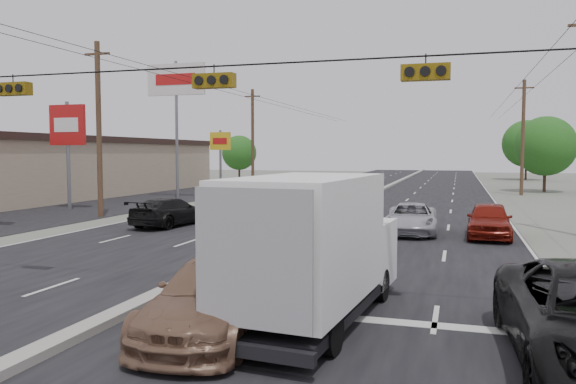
{
  "coord_description": "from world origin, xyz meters",
  "views": [
    {
      "loc": [
        7.23,
        -12.65,
        3.71
      ],
      "look_at": [
        0.96,
        7.94,
        2.2
      ],
      "focal_mm": 35.0,
      "sensor_mm": 36.0,
      "label": 1
    }
  ],
  "objects_px": {
    "pole_sign_mid": "(68,131)",
    "pole_sign_far": "(220,146)",
    "oncoming_near": "(170,212)",
    "tree_right_mid": "(545,146)",
    "queue_car_c": "(411,219)",
    "red_sedan": "(266,248)",
    "queue_car_e": "(489,220)",
    "box_truck": "(316,247)",
    "queue_car_b": "(352,233)",
    "utility_pole_left_b": "(99,128)",
    "queue_car_a": "(329,221)",
    "oncoming_far": "(310,200)",
    "tan_sedan": "(219,296)",
    "tree_left_far": "(239,153)",
    "tree_right_far": "(527,144)",
    "utility_pole_right_c": "(523,137)",
    "utility_pole_left_c": "(253,139)",
    "pole_sign_billboard": "(176,88)"
  },
  "relations": [
    {
      "from": "tree_right_far",
      "to": "utility_pole_left_c",
      "type": "bearing_deg",
      "value": -133.53
    },
    {
      "from": "utility_pole_left_b",
      "to": "pole_sign_mid",
      "type": "xyz_separation_m",
      "value": [
        -4.5,
        3.0,
        0.01
      ]
    },
    {
      "from": "pole_sign_billboard",
      "to": "utility_pole_left_c",
      "type": "bearing_deg",
      "value": 80.54
    },
    {
      "from": "queue_car_b",
      "to": "queue_car_e",
      "type": "distance_m",
      "value": 7.37
    },
    {
      "from": "oncoming_near",
      "to": "tree_right_mid",
      "type": "bearing_deg",
      "value": -117.13
    },
    {
      "from": "tree_left_far",
      "to": "box_truck",
      "type": "relative_size",
      "value": 0.94
    },
    {
      "from": "pole_sign_mid",
      "to": "queue_car_c",
      "type": "xyz_separation_m",
      "value": [
        22.19,
        -4.55,
        -4.43
      ]
    },
    {
      "from": "pole_sign_far",
      "to": "queue_car_c",
      "type": "bearing_deg",
      "value": -51.4
    },
    {
      "from": "pole_sign_far",
      "to": "queue_car_b",
      "type": "bearing_deg",
      "value": -58.83
    },
    {
      "from": "box_truck",
      "to": "red_sedan",
      "type": "bearing_deg",
      "value": 125.18
    },
    {
      "from": "utility_pole_left_b",
      "to": "pole_sign_mid",
      "type": "bearing_deg",
      "value": 146.31
    },
    {
      "from": "pole_sign_far",
      "to": "queue_car_b",
      "type": "height_order",
      "value": "pole_sign_far"
    },
    {
      "from": "pole_sign_far",
      "to": "tree_left_far",
      "type": "relative_size",
      "value": 0.98
    },
    {
      "from": "oncoming_far",
      "to": "queue_car_b",
      "type": "bearing_deg",
      "value": 114.03
    },
    {
      "from": "utility_pole_left_b",
      "to": "queue_car_a",
      "type": "xyz_separation_m",
      "value": [
        14.34,
        -3.74,
        -4.4
      ]
    },
    {
      "from": "pole_sign_far",
      "to": "oncoming_far",
      "type": "distance_m",
      "value": 23.16
    },
    {
      "from": "utility_pole_right_c",
      "to": "pole_sign_far",
      "type": "bearing_deg",
      "value": -180.0
    },
    {
      "from": "pole_sign_billboard",
      "to": "queue_car_a",
      "type": "bearing_deg",
      "value": -45.7
    },
    {
      "from": "tan_sedan",
      "to": "oncoming_far",
      "type": "distance_m",
      "value": 24.64
    },
    {
      "from": "pole_sign_far",
      "to": "red_sedan",
      "type": "relative_size",
      "value": 1.44
    },
    {
      "from": "box_truck",
      "to": "queue_car_b",
      "type": "bearing_deg",
      "value": 100.32
    },
    {
      "from": "tan_sedan",
      "to": "queue_car_b",
      "type": "xyz_separation_m",
      "value": [
        0.94,
        9.96,
        -0.05
      ]
    },
    {
      "from": "tan_sedan",
      "to": "red_sedan",
      "type": "bearing_deg",
      "value": 96.33
    },
    {
      "from": "utility_pole_left_b",
      "to": "queue_car_a",
      "type": "height_order",
      "value": "utility_pole_left_b"
    },
    {
      "from": "tan_sedan",
      "to": "oncoming_near",
      "type": "xyz_separation_m",
      "value": [
        -9.26,
        14.78,
        -0.05
      ]
    },
    {
      "from": "utility_pole_left_c",
      "to": "pole_sign_billboard",
      "type": "xyz_separation_m",
      "value": [
        -2.0,
        -12.0,
        3.76
      ]
    },
    {
      "from": "tree_right_far",
      "to": "oncoming_far",
      "type": "relative_size",
      "value": 1.71
    },
    {
      "from": "queue_car_c",
      "to": "tree_left_far",
      "type": "bearing_deg",
      "value": 117.75
    },
    {
      "from": "queue_car_a",
      "to": "queue_car_e",
      "type": "xyz_separation_m",
      "value": [
        6.71,
        1.87,
        0.07
      ]
    },
    {
      "from": "tree_left_far",
      "to": "queue_car_c",
      "type": "distance_m",
      "value": 54.0
    },
    {
      "from": "queue_car_c",
      "to": "oncoming_near",
      "type": "bearing_deg",
      "value": -178.35
    },
    {
      "from": "queue_car_b",
      "to": "oncoming_far",
      "type": "distance_m",
      "value": 15.25
    },
    {
      "from": "utility_pole_left_b",
      "to": "utility_pole_left_c",
      "type": "relative_size",
      "value": 1.0
    },
    {
      "from": "tree_left_far",
      "to": "box_truck",
      "type": "distance_m",
      "value": 66.36
    },
    {
      "from": "oncoming_far",
      "to": "red_sedan",
      "type": "bearing_deg",
      "value": 103.73
    },
    {
      "from": "tree_right_mid",
      "to": "box_truck",
      "type": "relative_size",
      "value": 1.1
    },
    {
      "from": "pole_sign_far",
      "to": "tree_right_mid",
      "type": "xyz_separation_m",
      "value": [
        31.0,
        5.0,
        -0.07
      ]
    },
    {
      "from": "utility_pole_right_c",
      "to": "utility_pole_left_b",
      "type": "bearing_deg",
      "value": -135.0
    },
    {
      "from": "oncoming_far",
      "to": "utility_pole_right_c",
      "type": "bearing_deg",
      "value": -125.31
    },
    {
      "from": "red_sedan",
      "to": "queue_car_e",
      "type": "distance_m",
      "value": 11.53
    },
    {
      "from": "pole_sign_mid",
      "to": "tree_right_far",
      "type": "distance_m",
      "value": 61.59
    },
    {
      "from": "pole_sign_mid",
      "to": "pole_sign_far",
      "type": "xyz_separation_m",
      "value": [
        1.0,
        22.0,
        -0.71
      ]
    },
    {
      "from": "tree_right_far",
      "to": "red_sedan",
      "type": "relative_size",
      "value": 1.95
    },
    {
      "from": "utility_pole_right_c",
      "to": "tree_left_far",
      "type": "distance_m",
      "value": 39.9
    },
    {
      "from": "pole_sign_mid",
      "to": "tan_sedan",
      "type": "xyz_separation_m",
      "value": [
        19.56,
        -20.21,
        -4.35
      ]
    },
    {
      "from": "tree_left_far",
      "to": "oncoming_far",
      "type": "distance_m",
      "value": 43.08
    },
    {
      "from": "pole_sign_far",
      "to": "tree_right_far",
      "type": "xyz_separation_m",
      "value": [
        32.0,
        30.0,
        0.55
      ]
    },
    {
      "from": "tree_left_far",
      "to": "utility_pole_left_c",
      "type": "bearing_deg",
      "value": -64.59
    },
    {
      "from": "utility_pole_right_c",
      "to": "pole_sign_far",
      "type": "relative_size",
      "value": 1.67
    },
    {
      "from": "queue_car_e",
      "to": "utility_pole_left_c",
      "type": "bearing_deg",
      "value": 129.97
    }
  ]
}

